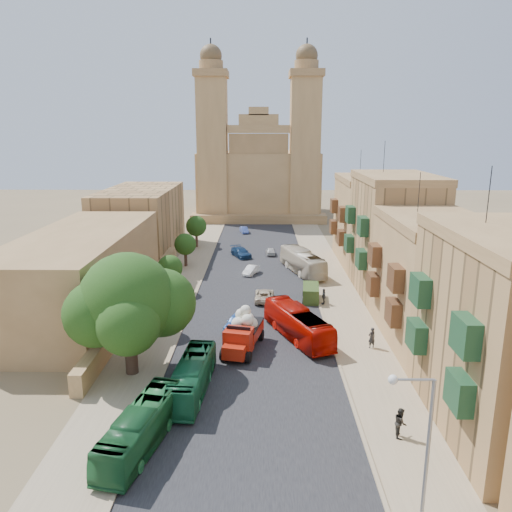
{
  "coord_description": "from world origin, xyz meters",
  "views": [
    {
      "loc": [
        0.66,
        -31.77,
        18.49
      ],
      "look_at": [
        0.0,
        26.0,
        4.0
      ],
      "focal_mm": 35.0,
      "sensor_mm": 36.0,
      "label": 1
    }
  ],
  "objects_px": {
    "street_tree_a": "(147,299)",
    "car_blue_b": "(244,230)",
    "olive_pickup": "(311,293)",
    "bus_green_south": "(142,427)",
    "street_tree_b": "(170,268)",
    "pedestrian_c": "(324,296)",
    "bus_green_north": "(192,377)",
    "car_dkblue": "(241,252)",
    "car_blue_a": "(237,322)",
    "ficus_tree": "(129,304)",
    "car_white_b": "(271,251)",
    "bus_red_east": "(298,324)",
    "car_white_a": "(251,270)",
    "pedestrian_b": "(400,422)",
    "streetlamp": "(418,437)",
    "red_truck": "(243,332)",
    "church": "(259,173)",
    "street_tree_c": "(185,244)",
    "car_cream": "(264,295)",
    "pedestrian_a": "(372,338)",
    "street_tree_d": "(196,226)",
    "bus_cream_east": "(302,262)"
  },
  "relations": [
    {
      "from": "streetlamp",
      "to": "bus_red_east",
      "type": "xyz_separation_m",
      "value": [
        -3.72,
        22.94,
        -3.79
      ]
    },
    {
      "from": "red_truck",
      "to": "pedestrian_b",
      "type": "relative_size",
      "value": 3.49
    },
    {
      "from": "car_white_b",
      "to": "street_tree_c",
      "type": "bearing_deg",
      "value": 27.52
    },
    {
      "from": "street_tree_a",
      "to": "car_white_a",
      "type": "bearing_deg",
      "value": 65.07
    },
    {
      "from": "olive_pickup",
      "to": "car_dkblue",
      "type": "xyz_separation_m",
      "value": [
        -8.67,
        19.87,
        -0.11
      ]
    },
    {
      "from": "street_tree_c",
      "to": "car_cream",
      "type": "xyz_separation_m",
      "value": [
        11.0,
        -14.64,
        -2.51
      ]
    },
    {
      "from": "olive_pickup",
      "to": "bus_green_north",
      "type": "xyz_separation_m",
      "value": [
        -10.57,
        -20.58,
        0.43
      ]
    },
    {
      "from": "red_truck",
      "to": "bus_green_south",
      "type": "relative_size",
      "value": 0.75
    },
    {
      "from": "pedestrian_a",
      "to": "ficus_tree",
      "type": "bearing_deg",
      "value": -9.0
    },
    {
      "from": "street_tree_a",
      "to": "car_blue_b",
      "type": "height_order",
      "value": "street_tree_a"
    },
    {
      "from": "streetlamp",
      "to": "bus_green_north",
      "type": "relative_size",
      "value": 0.92
    },
    {
      "from": "church",
      "to": "car_white_b",
      "type": "bearing_deg",
      "value": -86.73
    },
    {
      "from": "bus_green_north",
      "to": "car_dkblue",
      "type": "height_order",
      "value": "bus_green_north"
    },
    {
      "from": "street_tree_a",
      "to": "car_blue_a",
      "type": "height_order",
      "value": "street_tree_a"
    },
    {
      "from": "car_blue_a",
      "to": "pedestrian_b",
      "type": "relative_size",
      "value": 2.1
    },
    {
      "from": "bus_green_south",
      "to": "streetlamp",
      "type": "bearing_deg",
      "value": -13.22
    },
    {
      "from": "olive_pickup",
      "to": "street_tree_b",
      "type": "bearing_deg",
      "value": 171.53
    },
    {
      "from": "car_cream",
      "to": "olive_pickup",
      "type": "bearing_deg",
      "value": -175.92
    },
    {
      "from": "street_tree_a",
      "to": "car_white_a",
      "type": "xyz_separation_m",
      "value": [
        9.27,
        19.94,
        -2.76
      ]
    },
    {
      "from": "ficus_tree",
      "to": "car_cream",
      "type": "distance_m",
      "value": 20.87
    },
    {
      "from": "street_tree_b",
      "to": "pedestrian_c",
      "type": "xyz_separation_m",
      "value": [
        17.5,
        -3.75,
        -2.16
      ]
    },
    {
      "from": "olive_pickup",
      "to": "pedestrian_c",
      "type": "bearing_deg",
      "value": -45.98
    },
    {
      "from": "car_dkblue",
      "to": "pedestrian_c",
      "type": "height_order",
      "value": "pedestrian_c"
    },
    {
      "from": "streetlamp",
      "to": "car_white_b",
      "type": "bearing_deg",
      "value": 95.92
    },
    {
      "from": "pedestrian_a",
      "to": "pedestrian_b",
      "type": "distance_m",
      "value": 13.14
    },
    {
      "from": "ficus_tree",
      "to": "street_tree_b",
      "type": "bearing_deg",
      "value": 91.68
    },
    {
      "from": "ficus_tree",
      "to": "bus_cream_east",
      "type": "bearing_deg",
      "value": 61.58
    },
    {
      "from": "street_tree_d",
      "to": "car_white_b",
      "type": "bearing_deg",
      "value": -23.45
    },
    {
      "from": "street_tree_c",
      "to": "car_blue_b",
      "type": "xyz_separation_m",
      "value": [
        7.4,
        23.77,
        -2.58
      ]
    },
    {
      "from": "pedestrian_a",
      "to": "street_tree_d",
      "type": "bearing_deg",
      "value": -85.38
    },
    {
      "from": "bus_green_north",
      "to": "car_white_b",
      "type": "bearing_deg",
      "value": 85.57
    },
    {
      "from": "church",
      "to": "ficus_tree",
      "type": "height_order",
      "value": "church"
    },
    {
      "from": "bus_red_east",
      "to": "bus_green_north",
      "type": "bearing_deg",
      "value": 26.68
    },
    {
      "from": "car_blue_a",
      "to": "pedestrian_a",
      "type": "height_order",
      "value": "pedestrian_a"
    },
    {
      "from": "ficus_tree",
      "to": "car_white_a",
      "type": "distance_m",
      "value": 29.71
    },
    {
      "from": "church",
      "to": "street_tree_c",
      "type": "height_order",
      "value": "church"
    },
    {
      "from": "bus_green_north",
      "to": "bus_red_east",
      "type": "distance_m",
      "value": 12.99
    },
    {
      "from": "bus_green_south",
      "to": "pedestrian_c",
      "type": "bearing_deg",
      "value": 73.2
    },
    {
      "from": "bus_red_east",
      "to": "pedestrian_a",
      "type": "height_order",
      "value": "bus_red_east"
    },
    {
      "from": "car_white_a",
      "to": "pedestrian_b",
      "type": "distance_m",
      "value": 37.55
    },
    {
      "from": "street_tree_a",
      "to": "red_truck",
      "type": "xyz_separation_m",
      "value": [
        9.06,
        -3.64,
        -1.68
      ]
    },
    {
      "from": "car_white_b",
      "to": "car_dkblue",
      "type": "bearing_deg",
      "value": 14.44
    },
    {
      "from": "bus_green_south",
      "to": "bus_green_north",
      "type": "xyz_separation_m",
      "value": [
        2.14,
        6.34,
        -0.01
      ]
    },
    {
      "from": "car_white_b",
      "to": "pedestrian_b",
      "type": "bearing_deg",
      "value": 96.95
    },
    {
      "from": "church",
      "to": "olive_pickup",
      "type": "distance_m",
      "value": 58.02
    },
    {
      "from": "street_tree_a",
      "to": "pedestrian_a",
      "type": "height_order",
      "value": "street_tree_a"
    },
    {
      "from": "ficus_tree",
      "to": "car_white_b",
      "type": "xyz_separation_m",
      "value": [
        11.46,
        38.77,
        -5.16
      ]
    },
    {
      "from": "bus_red_east",
      "to": "pedestrian_b",
      "type": "xyz_separation_m",
      "value": [
        5.31,
        -15.18,
        -0.44
      ]
    },
    {
      "from": "pedestrian_b",
      "to": "car_cream",
      "type": "bearing_deg",
      "value": 25.88
    },
    {
      "from": "olive_pickup",
      "to": "bus_green_south",
      "type": "relative_size",
      "value": 0.46
    }
  ]
}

